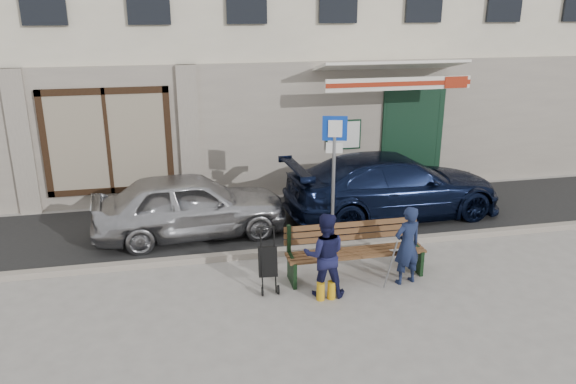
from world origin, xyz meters
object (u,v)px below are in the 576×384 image
object	(u,v)px
bench	(353,252)
man	(407,245)
stroller	(268,263)
car_silver	(190,205)
parking_sign	(334,160)
woman	(325,255)
car_navy	(393,186)

from	to	relation	value
bench	man	xyz separation A→B (m)	(0.80, -0.40, 0.22)
man	stroller	bearing A→B (deg)	-19.23
car_silver	parking_sign	distance (m)	3.02
bench	woman	distance (m)	0.86
car_navy	parking_sign	size ratio (longest dim) A/B	1.92
car_silver	bench	size ratio (longest dim) A/B	1.60
man	stroller	size ratio (longest dim) A/B	1.29
parking_sign	stroller	distance (m)	2.60
car_silver	car_navy	distance (m)	4.41
parking_sign	woman	distance (m)	2.38
woman	stroller	distance (m)	0.95
parking_sign	bench	xyz separation A→B (m)	(-0.09, -1.54, -1.21)
car_silver	woman	bearing A→B (deg)	-150.67
bench	stroller	bearing A→B (deg)	-174.82
car_navy	man	bearing A→B (deg)	158.06
parking_sign	car_silver	bearing A→B (deg)	176.31
stroller	parking_sign	bearing A→B (deg)	51.81
parking_sign	woman	size ratio (longest dim) A/B	1.79
car_silver	woman	xyz separation A→B (m)	(1.97, -2.93, 0.04)
car_silver	bench	xyz separation A→B (m)	(2.62, -2.43, -0.20)
man	woman	bearing A→B (deg)	-8.54
car_navy	bench	world-z (taller)	car_navy
parking_sign	bench	size ratio (longest dim) A/B	1.05
parking_sign	stroller	size ratio (longest dim) A/B	2.37
woman	man	bearing A→B (deg)	-164.26
car_navy	man	xyz separation A→B (m)	(-0.99, -3.02, -0.02)
woman	stroller	xyz separation A→B (m)	(-0.85, 0.37, -0.23)
car_navy	parking_sign	world-z (taller)	parking_sign
car_navy	car_silver	bearing A→B (deg)	88.76
woman	stroller	size ratio (longest dim) A/B	1.32
woman	car_silver	bearing A→B (deg)	-44.57
man	car_navy	bearing A→B (deg)	-120.85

